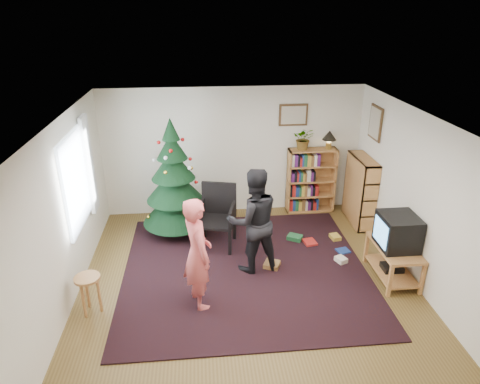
{
  "coord_description": "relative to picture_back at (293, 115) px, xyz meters",
  "views": [
    {
      "loc": [
        -0.64,
        -5.39,
        3.87
      ],
      "look_at": [
        -0.03,
        0.88,
        1.1
      ],
      "focal_mm": 32.0,
      "sensor_mm": 36.0,
      "label": 1
    }
  ],
  "objects": [
    {
      "name": "crt_tv",
      "position": [
        1.07,
        -2.59,
        -1.15
      ],
      "size": [
        0.53,
        0.58,
        0.5
      ],
      "color": "black",
      "rests_on": "tv_stand"
    },
    {
      "name": "bookshelf_right",
      "position": [
        1.19,
        -0.74,
        -1.29
      ],
      "size": [
        0.3,
        0.95,
        1.3
      ],
      "rotation": [
        0.0,
        0.0,
        1.57
      ],
      "color": "#BF8444",
      "rests_on": "floor"
    },
    {
      "name": "christmas_tree",
      "position": [
        -2.27,
        -0.82,
        -1.05
      ],
      "size": [
        1.19,
        1.19,
        2.16
      ],
      "rotation": [
        0.0,
        0.0,
        0.17
      ],
      "color": "#3F2816",
      "rests_on": "rug"
    },
    {
      "name": "floor",
      "position": [
        -1.15,
        -2.48,
        -1.95
      ],
      "size": [
        5.0,
        5.0,
        0.0
      ],
      "primitive_type": "plane",
      "color": "brown",
      "rests_on": "ground"
    },
    {
      "name": "table_lamp",
      "position": [
        0.7,
        -0.14,
        -0.41
      ],
      "size": [
        0.27,
        0.27,
        0.36
      ],
      "color": "#A57F33",
      "rests_on": "bookshelf_back"
    },
    {
      "name": "bookshelf_back",
      "position": [
        0.4,
        -0.14,
        -1.29
      ],
      "size": [
        0.95,
        0.3,
        1.3
      ],
      "color": "#BF8444",
      "rests_on": "floor"
    },
    {
      "name": "armchair",
      "position": [
        -1.56,
        -1.29,
        -1.36
      ],
      "size": [
        0.72,
        0.73,
        1.09
      ],
      "rotation": [
        0.0,
        0.0,
        -0.23
      ],
      "color": "black",
      "rests_on": "rug"
    },
    {
      "name": "wall_left",
      "position": [
        -3.65,
        -2.48,
        -0.7
      ],
      "size": [
        0.02,
        5.0,
        2.5
      ],
      "primitive_type": "cube",
      "color": "silver",
      "rests_on": "floor"
    },
    {
      "name": "wall_back",
      "position": [
        -1.15,
        0.02,
        -0.7
      ],
      "size": [
        5.0,
        0.02,
        2.5
      ],
      "primitive_type": "cube",
      "color": "silver",
      "rests_on": "floor"
    },
    {
      "name": "tv_stand",
      "position": [
        1.07,
        -2.59,
        -1.62
      ],
      "size": [
        0.54,
        0.98,
        0.55
      ],
      "color": "#BF8444",
      "rests_on": "floor"
    },
    {
      "name": "person_by_chair",
      "position": [
        -1.02,
        -2.14,
        -1.1
      ],
      "size": [
        0.92,
        0.77,
        1.7
      ],
      "primitive_type": "imported",
      "rotation": [
        0.0,
        0.0,
        3.31
      ],
      "color": "black",
      "rests_on": "rug"
    },
    {
      "name": "rug",
      "position": [
        -1.15,
        -2.17,
        -1.94
      ],
      "size": [
        3.8,
        3.6,
        0.02
      ],
      "primitive_type": "cube",
      "color": "black",
      "rests_on": "floor"
    },
    {
      "name": "potted_plant",
      "position": [
        0.2,
        -0.14,
        -0.43
      ],
      "size": [
        0.46,
        0.42,
        0.44
      ],
      "primitive_type": "imported",
      "rotation": [
        0.0,
        0.0,
        -0.23
      ],
      "color": "gray",
      "rests_on": "bookshelf_back"
    },
    {
      "name": "floor_clutter",
      "position": [
        -0.02,
        -1.67,
        -1.91
      ],
      "size": [
        1.64,
        1.01,
        0.08
      ],
      "color": "#A51E19",
      "rests_on": "rug"
    },
    {
      "name": "picture_right",
      "position": [
        1.33,
        -0.73,
        0.0
      ],
      "size": [
        0.03,
        0.5,
        0.6
      ],
      "color": "#4C3319",
      "rests_on": "wall_right"
    },
    {
      "name": "ceiling",
      "position": [
        -1.15,
        -2.48,
        0.55
      ],
      "size": [
        5.0,
        5.0,
        0.0
      ],
      "primitive_type": "plane",
      "rotation": [
        3.14,
        0.0,
        0.0
      ],
      "color": "white",
      "rests_on": "wall_back"
    },
    {
      "name": "picture_back",
      "position": [
        0.0,
        0.0,
        0.0
      ],
      "size": [
        0.55,
        0.03,
        0.42
      ],
      "color": "#4C3319",
      "rests_on": "wall_back"
    },
    {
      "name": "wall_front",
      "position": [
        -1.15,
        -4.97,
        -0.7
      ],
      "size": [
        5.0,
        0.02,
        2.5
      ],
      "primitive_type": "cube",
      "color": "silver",
      "rests_on": "floor"
    },
    {
      "name": "wall_right",
      "position": [
        1.35,
        -2.48,
        -0.7
      ],
      "size": [
        0.02,
        5.0,
        2.5
      ],
      "primitive_type": "cube",
      "color": "silver",
      "rests_on": "floor"
    },
    {
      "name": "curtain",
      "position": [
        -3.58,
        -1.18,
        -0.45
      ],
      "size": [
        0.06,
        0.35,
        1.6
      ],
      "primitive_type": "cube",
      "color": "silver",
      "rests_on": "wall_left"
    },
    {
      "name": "person_standing",
      "position": [
        -1.88,
        -2.93,
        -1.14
      ],
      "size": [
        0.55,
        0.68,
        1.62
      ],
      "primitive_type": "imported",
      "rotation": [
        0.0,
        0.0,
        1.89
      ],
      "color": "#D45555",
      "rests_on": "rug"
    },
    {
      "name": "stool",
      "position": [
        -3.35,
        -2.98,
        -1.51
      ],
      "size": [
        0.34,
        0.34,
        0.57
      ],
      "color": "#BF8444",
      "rests_on": "floor"
    },
    {
      "name": "window_pane",
      "position": [
        -3.62,
        -1.88,
        -0.45
      ],
      "size": [
        0.04,
        1.2,
        1.4
      ],
      "primitive_type": "cube",
      "color": "silver",
      "rests_on": "wall_left"
    }
  ]
}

